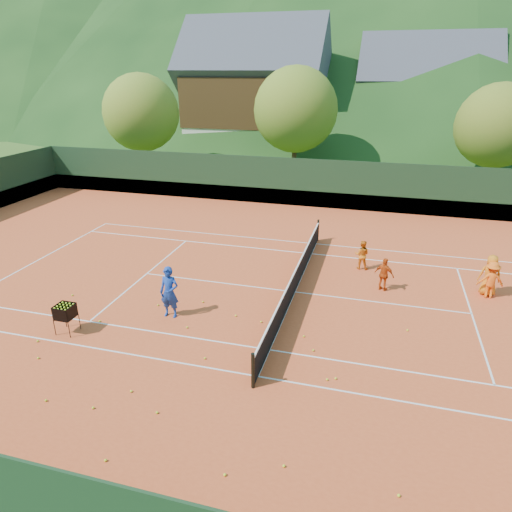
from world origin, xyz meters
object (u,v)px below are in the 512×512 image
(student_b, at_px, (384,275))
(tennis_net, at_px, (295,280))
(coach, at_px, (169,292))
(ball_hopper, at_px, (65,312))
(student_a, at_px, (362,255))
(chalet_mid, at_px, (423,103))
(student_d, at_px, (491,280))
(chalet_left, at_px, (255,95))
(student_c, at_px, (490,275))

(student_b, bearing_deg, tennis_net, 41.31)
(coach, bearing_deg, ball_hopper, -147.07)
(student_a, distance_m, chalet_mid, 31.52)
(coach, xyz_separation_m, student_d, (11.02, 4.55, -0.20))
(student_b, distance_m, chalet_mid, 33.30)
(coach, distance_m, student_b, 8.24)
(student_a, height_order, chalet_left, chalet_left)
(student_a, bearing_deg, student_d, 166.77)
(chalet_left, height_order, chalet_mid, chalet_left)
(ball_hopper, distance_m, chalet_mid, 41.11)
(student_d, bearing_deg, coach, 16.46)
(student_c, distance_m, ball_hopper, 15.36)
(student_a, distance_m, student_c, 4.98)
(coach, distance_m, tennis_net, 4.90)
(ball_hopper, xyz_separation_m, chalet_mid, (12.67, 38.88, 4.22))
(student_d, xyz_separation_m, chalet_left, (-17.17, 28.46, 4.90))
(chalet_left, bearing_deg, tennis_net, -71.57)
(student_b, bearing_deg, coach, 52.81)
(student_a, height_order, student_b, student_b)
(student_a, relative_size, student_b, 0.96)
(student_c, relative_size, chalet_left, 0.12)
(coach, distance_m, student_c, 12.01)
(coach, relative_size, chalet_left, 0.13)
(chalet_mid, bearing_deg, student_b, -94.70)
(student_b, relative_size, student_c, 0.83)
(ball_hopper, bearing_deg, student_a, 41.19)
(student_a, relative_size, chalet_mid, 0.10)
(tennis_net, xyz_separation_m, ball_hopper, (-6.67, -4.89, 0.25))
(student_b, relative_size, chalet_left, 0.10)
(student_a, height_order, chalet_mid, chalet_mid)
(tennis_net, xyz_separation_m, chalet_left, (-10.00, 30.00, 5.13))
(student_a, height_order, student_d, student_d)
(student_c, xyz_separation_m, ball_hopper, (-13.83, -6.67, -0.06))
(student_a, distance_m, tennis_net, 3.80)
(chalet_left, bearing_deg, student_d, -58.89)
(coach, height_order, student_b, coach)
(student_b, xyz_separation_m, ball_hopper, (-9.97, -5.98, 0.08))
(chalet_mid, bearing_deg, student_c, -87.93)
(student_a, relative_size, student_c, 0.80)
(student_c, xyz_separation_m, tennis_net, (-7.16, -1.78, -0.31))
(student_a, xyz_separation_m, chalet_mid, (3.66, 31.00, 4.33))
(ball_hopper, bearing_deg, student_b, 30.94)
(student_b, relative_size, student_d, 0.92)
(student_c, height_order, chalet_mid, chalet_mid)
(student_d, relative_size, ball_hopper, 1.45)
(ball_hopper, relative_size, chalet_left, 0.07)
(student_c, bearing_deg, student_d, 90.92)
(student_b, bearing_deg, student_a, -40.31)
(student_d, bearing_deg, student_c, -94.41)
(coach, distance_m, ball_hopper, 3.40)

